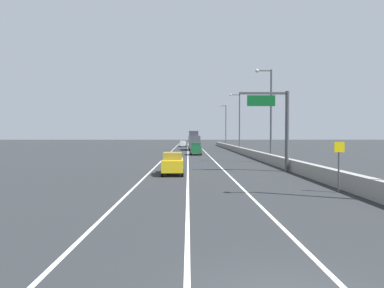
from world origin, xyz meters
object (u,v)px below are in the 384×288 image
(lamp_post_right_second, at_px, (269,110))
(car_gray_4, at_px, (194,144))
(car_blue_2, at_px, (192,143))
(overhead_sign_gantry, at_px, (279,121))
(box_truck, at_px, (194,141))
(car_white_0, at_px, (183,144))
(car_yellow_1, at_px, (173,163))
(speed_advisory_sign, at_px, (339,163))
(car_green_3, at_px, (196,149))
(lamp_post_right_third, at_px, (238,119))
(lamp_post_right_fourth, at_px, (225,123))

(lamp_post_right_second, height_order, car_gray_4, lamp_post_right_second)
(car_blue_2, bearing_deg, overhead_sign_gantry, -83.49)
(overhead_sign_gantry, distance_m, box_truck, 43.07)
(car_white_0, bearing_deg, car_yellow_1, -89.84)
(speed_advisory_sign, bearing_deg, car_green_3, 102.18)
(speed_advisory_sign, height_order, car_white_0, speed_advisory_sign)
(car_yellow_1, bearing_deg, car_blue_2, 87.75)
(lamp_post_right_third, height_order, car_yellow_1, lamp_post_right_third)
(lamp_post_right_third, bearing_deg, car_white_0, 112.28)
(lamp_post_right_third, bearing_deg, car_gray_4, 112.76)
(speed_advisory_sign, relative_size, car_white_0, 0.68)
(car_gray_4, bearing_deg, car_white_0, 111.05)
(car_blue_2, xyz_separation_m, box_truck, (0.10, -21.29, 0.95))
(car_green_3, xyz_separation_m, box_truck, (0.02, 17.71, 0.94))
(lamp_post_right_second, relative_size, lamp_post_right_third, 1.00)
(lamp_post_right_fourth, height_order, car_yellow_1, lamp_post_right_fourth)
(car_white_0, bearing_deg, lamp_post_right_second, -77.27)
(car_blue_2, distance_m, car_green_3, 39.00)
(car_white_0, relative_size, car_yellow_1, 1.03)
(lamp_post_right_second, xyz_separation_m, car_gray_4, (-8.57, 43.59, -5.56))
(car_green_3, distance_m, car_gray_4, 28.87)
(overhead_sign_gantry, height_order, lamp_post_right_third, lamp_post_right_third)
(lamp_post_right_third, relative_size, car_blue_2, 2.41)
(overhead_sign_gantry, height_order, speed_advisory_sign, overhead_sign_gantry)
(lamp_post_right_second, bearing_deg, car_white_0, 102.73)
(lamp_post_right_fourth, relative_size, car_green_3, 2.69)
(car_white_0, bearing_deg, car_gray_4, -68.95)
(car_blue_2, height_order, car_gray_4, car_blue_2)
(car_green_3, height_order, box_truck, box_truck)
(car_white_0, bearing_deg, lamp_post_right_fourth, -22.68)
(car_green_3, bearing_deg, overhead_sign_gantry, -73.75)
(speed_advisory_sign, bearing_deg, car_gray_4, 96.55)
(lamp_post_right_second, xyz_separation_m, box_truck, (-8.82, 32.43, -4.58))
(car_gray_4, bearing_deg, car_yellow_1, -93.01)
(lamp_post_right_second, relative_size, car_blue_2, 2.41)
(speed_advisory_sign, distance_m, car_green_3, 36.18)
(overhead_sign_gantry, bearing_deg, lamp_post_right_third, 87.33)
(lamp_post_right_second, bearing_deg, car_blue_2, 99.42)
(lamp_post_right_third, bearing_deg, lamp_post_right_second, -89.78)
(lamp_post_right_second, height_order, lamp_post_right_third, same)
(lamp_post_right_second, relative_size, car_green_3, 2.69)
(lamp_post_right_fourth, height_order, car_white_0, lamp_post_right_fourth)
(lamp_post_right_second, relative_size, car_yellow_1, 2.72)
(lamp_post_right_third, bearing_deg, box_truck, 133.91)
(car_white_0, relative_size, box_truck, 0.45)
(lamp_post_right_second, xyz_separation_m, car_white_0, (-11.66, 51.62, -5.66))
(overhead_sign_gantry, distance_m, car_green_3, 25.95)
(car_yellow_1, xyz_separation_m, car_blue_2, (2.58, 65.66, 0.10))
(speed_advisory_sign, bearing_deg, car_blue_2, 95.92)
(lamp_post_right_fourth, bearing_deg, overhead_sign_gantry, -91.67)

